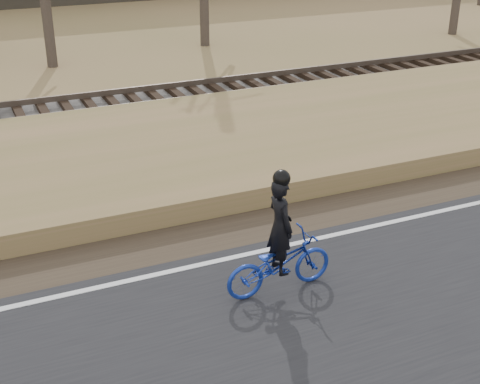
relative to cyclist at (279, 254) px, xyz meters
name	(u,v)px	position (x,y,z in m)	size (l,w,h in m)	color
ground	(360,238)	(2.14, 0.97, -0.68)	(120.00, 120.00, 0.00)	#99734E
road	(454,311)	(2.14, -1.53, -0.65)	(120.00, 6.00, 0.06)	black
edge_line	(355,230)	(2.14, 1.17, -0.62)	(120.00, 0.12, 0.01)	silver
shoulder	(326,210)	(2.14, 2.17, -0.66)	(120.00, 1.60, 0.04)	#473A2B
embankment	(260,150)	(2.14, 5.17, -0.46)	(120.00, 5.00, 0.44)	#99734E
ballast	(201,105)	(2.14, 8.97, -0.46)	(120.00, 3.00, 0.45)	slate
railroad	(201,94)	(2.14, 8.97, -0.16)	(120.00, 2.40, 0.29)	black
cyclist	(279,254)	(0.00, 0.00, 0.00)	(1.77, 0.66, 2.00)	#16309B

